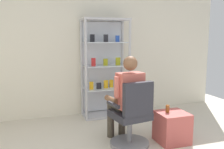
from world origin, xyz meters
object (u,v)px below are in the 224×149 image
(office_chair, at_px, (132,120))
(tea_glass, at_px, (168,109))
(storage_crate, at_px, (172,127))
(display_cabinet_main, at_px, (104,67))
(seated_shopkeeper, at_px, (126,96))

(office_chair, relative_size, tea_glass, 8.85)
(office_chair, xyz_separation_m, storage_crate, (0.63, -0.03, -0.17))
(office_chair, bearing_deg, display_cabinet_main, 87.81)
(storage_crate, bearing_deg, tea_glass, 147.28)
(office_chair, xyz_separation_m, seated_shopkeeper, (-0.03, 0.16, 0.32))
(display_cabinet_main, distance_m, office_chair, 1.64)
(office_chair, bearing_deg, storage_crate, -2.91)
(display_cabinet_main, bearing_deg, storage_crate, -69.93)
(storage_crate, distance_m, tea_glass, 0.29)
(seated_shopkeeper, distance_m, storage_crate, 0.84)
(storage_crate, relative_size, tea_glass, 4.17)
(tea_glass, bearing_deg, display_cabinet_main, 108.50)
(office_chair, bearing_deg, tea_glass, 0.75)
(display_cabinet_main, xyz_separation_m, tea_glass, (0.51, -1.53, -0.45))
(seated_shopkeeper, xyz_separation_m, storage_crate, (0.66, -0.19, -0.49))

